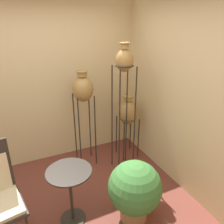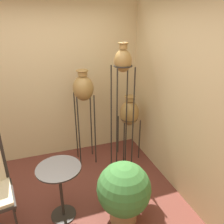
# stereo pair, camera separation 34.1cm
# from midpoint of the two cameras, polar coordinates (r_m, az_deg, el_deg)

# --- Properties ---
(ground_plane) EXTENTS (14.00, 14.00, 0.00)m
(ground_plane) POSITION_cam_midpoint_polar(r_m,az_deg,el_deg) (2.96, -9.11, -27.00)
(ground_plane) COLOR brown
(wall_back) EXTENTS (7.23, 0.06, 2.70)m
(wall_back) POSITION_cam_midpoint_polar(r_m,az_deg,el_deg) (3.69, -15.12, 7.76)
(wall_back) COLOR #D1B784
(wall_back) RESTS_ON ground_plane
(wall_right) EXTENTS (0.06, 7.23, 2.70)m
(wall_right) POSITION_cam_midpoint_polar(r_m,az_deg,el_deg) (2.82, 23.78, 2.23)
(wall_right) COLOR #D1B784
(wall_right) RESTS_ON ground_plane
(vase_stand_tall) EXTENTS (0.27, 0.27, 1.99)m
(vase_stand_tall) POSITION_cam_midpoint_polar(r_m,az_deg,el_deg) (3.07, 6.12, 11.35)
(vase_stand_tall) COLOR #28231E
(vase_stand_tall) RESTS_ON ground_plane
(vase_stand_medium) EXTENTS (0.32, 0.32, 1.58)m
(vase_stand_medium) POSITION_cam_midpoint_polar(r_m,az_deg,el_deg) (3.37, -4.63, 5.82)
(vase_stand_medium) COLOR #28231E
(vase_stand_medium) RESTS_ON ground_plane
(vase_stand_short) EXTENTS (0.32, 0.32, 1.13)m
(vase_stand_short) POSITION_cam_midpoint_polar(r_m,az_deg,el_deg) (3.68, 7.20, -0.34)
(vase_stand_short) COLOR #28231E
(vase_stand_short) RESTS_ON ground_plane
(side_table) EXTENTS (0.51, 0.51, 0.72)m
(side_table) POSITION_cam_midpoint_polar(r_m,az_deg,el_deg) (2.69, -9.76, -17.56)
(side_table) COLOR #28231E
(side_table) RESTS_ON ground_plane
(potted_plant) EXTENTS (0.63, 0.63, 0.78)m
(potted_plant) POSITION_cam_midpoint_polar(r_m,az_deg,el_deg) (2.69, 6.94, -19.90)
(potted_plant) COLOR olive
(potted_plant) RESTS_ON ground_plane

